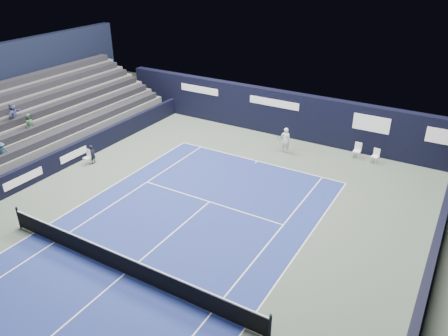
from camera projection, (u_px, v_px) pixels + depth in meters
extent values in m
plane|color=#48564B|center=(156.00, 247.00, 19.06)|extent=(48.00, 48.00, 0.00)
cube|color=navy|center=(125.00, 274.00, 17.52)|extent=(10.97, 23.77, 0.01)
cube|color=black|center=(432.00, 259.00, 16.97)|extent=(0.30, 22.00, 1.80)
cube|color=white|center=(357.00, 151.00, 26.86)|extent=(0.43, 0.41, 0.04)
cube|color=white|center=(358.00, 146.00, 26.89)|extent=(0.43, 0.03, 0.51)
cylinder|color=white|center=(360.00, 154.00, 27.01)|extent=(0.02, 0.02, 0.45)
cylinder|color=white|center=(354.00, 153.00, 27.18)|extent=(0.02, 0.02, 0.45)
cylinder|color=white|center=(359.00, 156.00, 26.74)|extent=(0.02, 0.02, 0.45)
cylinder|color=white|center=(353.00, 155.00, 26.91)|extent=(0.02, 0.02, 0.45)
cube|color=white|center=(359.00, 145.00, 26.86)|extent=(0.35, 0.08, 0.33)
cube|color=white|center=(375.00, 157.00, 26.25)|extent=(0.47, 0.45, 0.04)
cube|color=white|center=(377.00, 152.00, 26.26)|extent=(0.40, 0.11, 0.47)
cylinder|color=white|center=(378.00, 160.00, 26.35)|extent=(0.02, 0.02, 0.42)
cylinder|color=white|center=(373.00, 158.00, 26.56)|extent=(0.02, 0.02, 0.42)
cylinder|color=white|center=(376.00, 161.00, 26.14)|extent=(0.02, 0.02, 0.42)
cylinder|color=white|center=(370.00, 160.00, 26.35)|extent=(0.02, 0.02, 0.42)
cube|color=white|center=(87.00, 158.00, 26.08)|extent=(0.41, 0.39, 0.04)
cube|color=white|center=(89.00, 153.00, 26.11)|extent=(0.40, 0.04, 0.48)
cylinder|color=white|center=(92.00, 161.00, 26.22)|extent=(0.02, 0.02, 0.42)
cylinder|color=white|center=(88.00, 159.00, 26.38)|extent=(0.02, 0.02, 0.42)
cylinder|color=white|center=(88.00, 163.00, 25.98)|extent=(0.02, 0.02, 0.42)
cylinder|color=white|center=(84.00, 161.00, 26.14)|extent=(0.02, 0.02, 0.42)
imported|color=black|center=(93.00, 154.00, 26.14)|extent=(0.36, 0.48, 1.17)
cube|color=white|center=(257.00, 161.00, 26.63)|extent=(10.97, 0.06, 0.00)
cube|color=white|center=(245.00, 328.00, 15.05)|extent=(0.06, 23.77, 0.00)
cube|color=white|center=(34.00, 233.00, 20.00)|extent=(0.06, 23.77, 0.00)
cube|color=white|center=(212.00, 313.00, 15.66)|extent=(0.06, 23.77, 0.00)
cube|color=white|center=(55.00, 242.00, 19.38)|extent=(0.06, 23.77, 0.00)
cube|color=white|center=(210.00, 202.00, 22.43)|extent=(8.23, 0.06, 0.00)
cube|color=white|center=(125.00, 274.00, 17.52)|extent=(0.06, 12.80, 0.00)
cube|color=white|center=(256.00, 162.00, 26.52)|extent=(0.06, 0.30, 0.00)
cylinder|color=black|center=(270.00, 327.00, 14.39)|extent=(0.10, 0.10, 1.10)
cylinder|color=black|center=(19.00, 217.00, 20.17)|extent=(0.10, 0.10, 1.10)
cube|color=black|center=(124.00, 265.00, 17.32)|extent=(12.80, 0.03, 0.86)
cube|color=white|center=(122.00, 256.00, 17.11)|extent=(12.80, 0.05, 0.06)
cube|color=black|center=(289.00, 115.00, 29.47)|extent=(26.00, 0.60, 3.10)
cube|color=silver|center=(199.00, 89.00, 32.04)|extent=(3.20, 0.02, 0.50)
cube|color=silver|center=(274.00, 103.00, 29.33)|extent=(3.60, 0.02, 0.50)
cube|color=silver|center=(371.00, 124.00, 26.49)|extent=(2.20, 0.02, 1.00)
cube|color=silver|center=(443.00, 137.00, 24.68)|extent=(1.80, 0.02, 0.90)
cube|color=black|center=(72.00, 154.00, 26.14)|extent=(0.30, 22.00, 1.20)
cube|color=silver|center=(23.00, 179.00, 23.38)|extent=(0.02, 2.40, 0.45)
cube|color=silver|center=(74.00, 155.00, 26.06)|extent=(0.02, 2.00, 0.45)
cube|color=#48484A|center=(77.00, 143.00, 27.08)|extent=(0.90, 16.00, 1.65)
cube|color=#48484A|center=(66.00, 137.00, 27.38)|extent=(0.90, 16.00, 2.10)
cube|color=#505053|center=(56.00, 130.00, 27.68)|extent=(0.90, 16.00, 2.55)
cube|color=#535356|center=(45.00, 124.00, 27.99)|extent=(0.90, 16.00, 3.00)
cube|color=#4A4A4C|center=(35.00, 119.00, 28.29)|extent=(0.90, 16.00, 3.45)
cube|color=#49494C|center=(26.00, 113.00, 28.59)|extent=(0.90, 16.00, 3.90)
cube|color=black|center=(74.00, 127.00, 26.61)|extent=(0.63, 15.20, 0.40)
cube|color=black|center=(63.00, 118.00, 26.81)|extent=(0.63, 15.20, 0.40)
cube|color=black|center=(52.00, 108.00, 27.01)|extent=(0.63, 15.20, 0.40)
cube|color=black|center=(40.00, 99.00, 27.21)|extent=(0.63, 15.20, 0.40)
cube|color=black|center=(29.00, 90.00, 27.41)|extent=(0.63, 15.20, 0.40)
cube|color=black|center=(19.00, 81.00, 27.61)|extent=(0.63, 15.20, 0.40)
cube|color=black|center=(14.00, 93.00, 28.36)|extent=(0.60, 18.00, 6.40)
imported|color=#244154|center=(2.00, 152.00, 22.77)|extent=(0.53, 0.73, 1.02)
imported|color=#27422C|center=(29.00, 124.00, 24.83)|extent=(0.54, 0.67, 1.20)
imported|color=#393D69|center=(14.00, 114.00, 24.84)|extent=(0.84, 1.24, 1.28)
imported|color=white|center=(285.00, 140.00, 27.47)|extent=(0.70, 0.57, 1.65)
cylinder|color=black|center=(281.00, 138.00, 27.20)|extent=(0.03, 0.29, 0.13)
torus|color=black|center=(280.00, 138.00, 26.97)|extent=(0.30, 0.13, 0.29)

